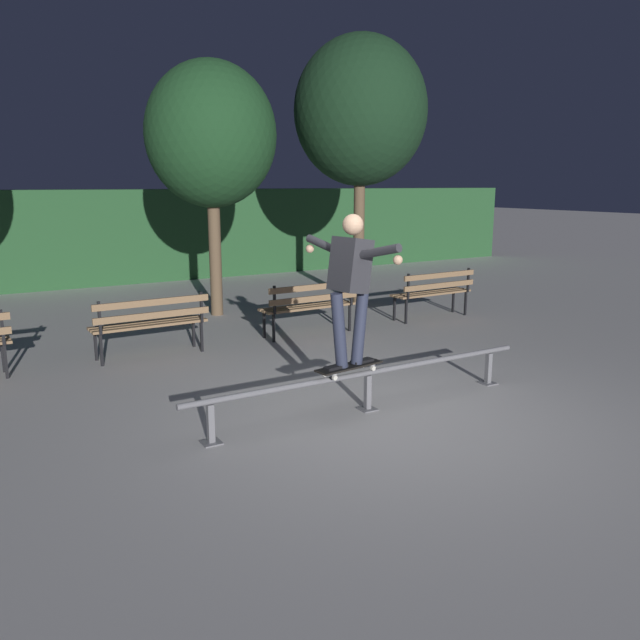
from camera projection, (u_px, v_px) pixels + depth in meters
The scene contains 10 objects.
ground_plane at pixel (381, 416), 6.60m from camera, with size 90.00×90.00×0.00m, color #ADAAA8.
hedge_backdrop at pixel (121, 236), 15.49m from camera, with size 24.00×1.20×2.24m, color #234C28.
grind_rail at pixel (368, 379), 6.73m from camera, with size 4.17×0.18×0.44m.
skateboard at pixel (349, 367), 6.57m from camera, with size 0.80×0.31×0.09m.
skateboarder at pixel (350, 277), 6.38m from camera, with size 0.63×1.40×1.56m.
park_bench_left_center at pixel (151, 320), 8.74m from camera, with size 1.61×0.45×0.88m.
park_bench_right_center at pixel (310, 302), 10.00m from camera, with size 1.61×0.45×0.88m.
park_bench_rightmost at pixel (434, 289), 11.27m from camera, with size 1.61×0.45×0.88m.
tree_behind_benches at pixel (211, 136), 11.05m from camera, with size 2.29×2.29×4.47m.
tree_far_right at pixel (360, 112), 12.25m from camera, with size 2.59×2.59×5.17m.
Camera 1 is at (-3.72, -5.05, 2.38)m, focal length 35.52 mm.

